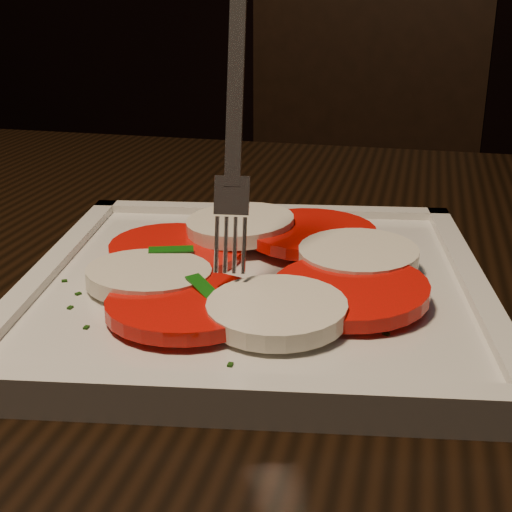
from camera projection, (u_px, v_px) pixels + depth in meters
name	position (u px, v px, depth m)	size (l,w,h in m)	color
table	(275.00, 380.00, 0.55)	(1.24, 0.87, 0.75)	black
chair	(347.00, 224.00, 1.28)	(0.49, 0.49, 0.93)	black
plate	(256.00, 289.00, 0.45)	(0.28, 0.28, 0.01)	silver
caprese_salad	(256.00, 265.00, 0.45)	(0.22, 0.25, 0.02)	red
fork	(236.00, 111.00, 0.41)	(0.02, 0.06, 0.17)	white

